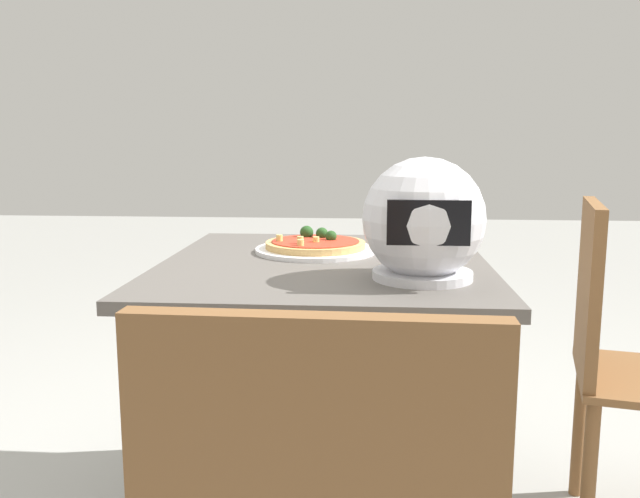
# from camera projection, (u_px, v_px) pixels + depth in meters

# --- Properties ---
(dining_table) EXTENTS (0.85, 0.95, 0.74)m
(dining_table) POSITION_uv_depth(u_px,v_px,m) (325.00, 298.00, 1.77)
(dining_table) COLOR #5B5651
(dining_table) RESTS_ON ground
(pizza_plate) EXTENTS (0.34, 0.34, 0.01)m
(pizza_plate) POSITION_uv_depth(u_px,v_px,m) (315.00, 250.00, 1.88)
(pizza_plate) COLOR white
(pizza_plate) RESTS_ON dining_table
(pizza) EXTENTS (0.28, 0.28, 0.05)m
(pizza) POSITION_uv_depth(u_px,v_px,m) (315.00, 243.00, 1.88)
(pizza) COLOR tan
(pizza) RESTS_ON pizza_plate
(motorcycle_helmet) EXTENTS (0.28, 0.28, 0.28)m
(motorcycle_helmet) POSITION_uv_depth(u_px,v_px,m) (424.00, 221.00, 1.51)
(motorcycle_helmet) COLOR silver
(motorcycle_helmet) RESTS_ON dining_table
(chair_side) EXTENTS (0.48, 0.48, 0.90)m
(chair_side) POSITION_uv_depth(u_px,v_px,m) (623.00, 353.00, 1.75)
(chair_side) COLOR brown
(chair_side) RESTS_ON ground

